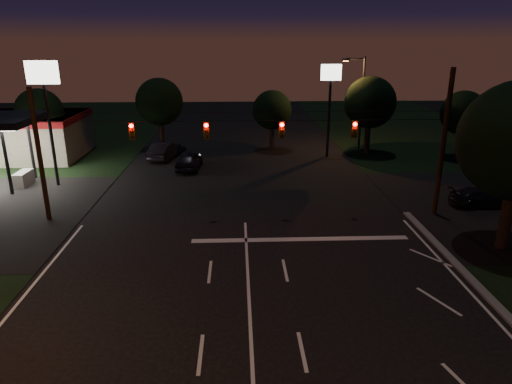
{
  "coord_description": "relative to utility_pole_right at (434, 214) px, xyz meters",
  "views": [
    {
      "loc": [
        -0.4,
        -11.44,
        10.53
      ],
      "look_at": [
        0.52,
        10.9,
        3.0
      ],
      "focal_mm": 32.0,
      "sensor_mm": 36.0,
      "label": 1
    }
  ],
  "objects": [
    {
      "name": "stop_bar",
      "position": [
        -9.0,
        -3.5,
        0.01
      ],
      "size": [
        12.0,
        0.5,
        0.01
      ],
      "primitive_type": "cube",
      "color": "silver",
      "rests_on": "ground"
    },
    {
      "name": "utility_pole_right",
      "position": [
        0.0,
        0.0,
        0.0
      ],
      "size": [
        0.3,
        0.3,
        9.0
      ],
      "primitive_type": "cylinder",
      "color": "black",
      "rests_on": "ground"
    },
    {
      "name": "utility_pole_left",
      "position": [
        -24.0,
        0.0,
        0.0
      ],
      "size": [
        0.28,
        0.28,
        8.0
      ],
      "primitive_type": "cylinder",
      "color": "black",
      "rests_on": "ground"
    },
    {
      "name": "signal_span",
      "position": [
        -12.0,
        -0.04,
        5.5
      ],
      "size": [
        24.0,
        0.4,
        1.56
      ],
      "color": "black",
      "rests_on": "ground"
    },
    {
      "name": "gas_station",
      "position": [
        -33.86,
        15.39,
        2.38
      ],
      "size": [
        14.2,
        16.1,
        5.25
      ],
      "color": "gray",
      "rests_on": "ground"
    },
    {
      "name": "pole_sign_left_near",
      "position": [
        -26.0,
        7.0,
        6.98
      ],
      "size": [
        2.2,
        0.3,
        9.1
      ],
      "color": "black",
      "rests_on": "ground"
    },
    {
      "name": "pole_sign_right",
      "position": [
        -4.0,
        15.0,
        6.24
      ],
      "size": [
        1.8,
        0.3,
        8.4
      ],
      "color": "black",
      "rests_on": "ground"
    },
    {
      "name": "street_light_right_far",
      "position": [
        -0.76,
        17.0,
        5.24
      ],
      "size": [
        2.2,
        0.35,
        9.0
      ],
      "color": "black",
      "rests_on": "ground"
    },
    {
      "name": "tree_far_a",
      "position": [
        -29.98,
        15.12,
        4.26
      ],
      "size": [
        4.2,
        4.2,
        6.42
      ],
      "color": "black",
      "rests_on": "ground"
    },
    {
      "name": "tree_far_b",
      "position": [
        -19.98,
        19.13,
        4.61
      ],
      "size": [
        4.6,
        4.6,
        6.98
      ],
      "color": "black",
      "rests_on": "ground"
    },
    {
      "name": "tree_far_c",
      "position": [
        -8.98,
        18.1,
        3.9
      ],
      "size": [
        3.8,
        3.8,
        5.86
      ],
      "color": "black",
      "rests_on": "ground"
    },
    {
      "name": "tree_far_d",
      "position": [
        0.02,
        16.13,
        4.83
      ],
      "size": [
        4.8,
        4.8,
        7.3
      ],
      "color": "black",
      "rests_on": "ground"
    },
    {
      "name": "tree_far_e",
      "position": [
        8.02,
        14.11,
        4.11
      ],
      "size": [
        4.0,
        4.0,
        6.18
      ],
      "color": "black",
      "rests_on": "ground"
    },
    {
      "name": "car_oncoming_a",
      "position": [
        -16.53,
        11.21,
        0.78
      ],
      "size": [
        2.19,
        4.69,
        1.55
      ],
      "primitive_type": "imported",
      "rotation": [
        0.0,
        0.0,
        3.06
      ],
      "color": "black",
      "rests_on": "ground"
    },
    {
      "name": "car_oncoming_b",
      "position": [
        -19.12,
        14.84,
        0.79
      ],
      "size": [
        2.66,
        5.03,
        1.58
      ],
      "primitive_type": "imported",
      "rotation": [
        0.0,
        0.0,
        2.92
      ],
      "color": "black",
      "rests_on": "ground"
    },
    {
      "name": "car_cross",
      "position": [
        3.73,
        1.24,
        0.62
      ],
      "size": [
        4.28,
        1.74,
        1.24
      ],
      "primitive_type": "imported",
      "rotation": [
        0.0,
        0.0,
        1.57
      ],
      "color": "black",
      "rests_on": "ground"
    }
  ]
}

